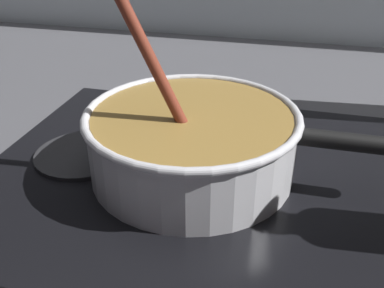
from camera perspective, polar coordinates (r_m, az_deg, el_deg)
name	(u,v)px	position (r m, az deg, el deg)	size (l,w,h in m)	color
ground	(122,212)	(0.58, -9.23, -8.80)	(2.40, 1.60, 0.04)	#4C4C51
hob_plate	(192,175)	(0.59, 0.00, -4.07)	(0.56, 0.48, 0.01)	black
burner_ring	(192,169)	(0.59, 0.00, -3.25)	(0.18, 0.18, 0.01)	#592D0C
spare_burner	(82,154)	(0.64, -14.22, -1.31)	(0.13, 0.13, 0.01)	#262628
cooking_pan	(192,140)	(0.56, 0.06, 0.48)	(0.39, 0.28, 0.32)	silver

